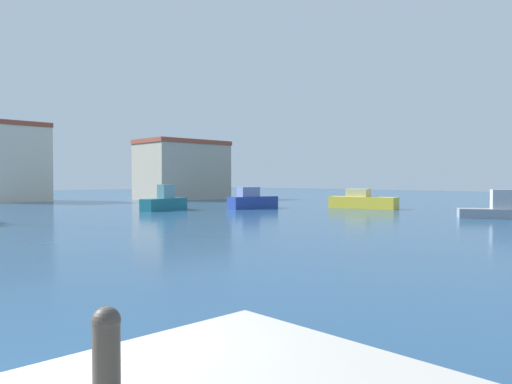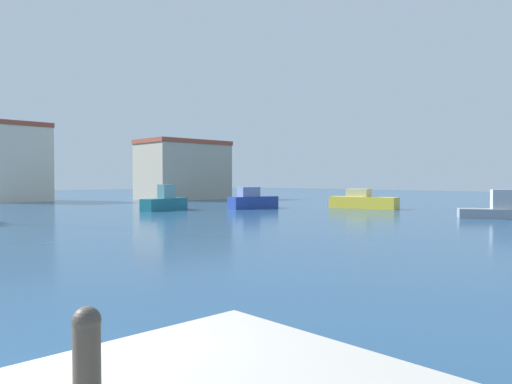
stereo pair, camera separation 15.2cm
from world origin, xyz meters
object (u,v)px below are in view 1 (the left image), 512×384
Objects in this scene: mooring_bollard at (106,349)px; motorboat_yellow_far_left at (362,201)px; motorboat_teal_near_pier at (165,202)px; motorboat_grey_outer_mooring at (498,209)px; motorboat_blue_mid_harbor at (252,201)px.

mooring_bollard is 0.11× the size of motorboat_yellow_far_left.
motorboat_teal_near_pier is 23.38m from motorboat_grey_outer_mooring.
mooring_bollard is at bearing -165.06° from motorboat_grey_outer_mooring.
motorboat_grey_outer_mooring reaches higher than motorboat_blue_mid_harbor.
motorboat_grey_outer_mooring is (4.15, -17.65, -0.07)m from motorboat_blue_mid_harbor.
motorboat_blue_mid_harbor reaches higher than motorboat_yellow_far_left.
motorboat_yellow_far_left is (12.86, -9.48, -0.04)m from motorboat_teal_near_pier.
motorboat_grey_outer_mooring is at bearing -102.07° from motorboat_yellow_far_left.
mooring_bollard is at bearing -148.93° from motorboat_yellow_far_left.
motorboat_grey_outer_mooring is 11.72m from motorboat_yellow_far_left.
motorboat_blue_mid_harbor is at bearing 44.99° from mooring_bollard.
motorboat_yellow_far_left is at bearing 77.93° from motorboat_grey_outer_mooring.
motorboat_grey_outer_mooring is (10.41, -20.94, -0.06)m from motorboat_teal_near_pier.
motorboat_blue_mid_harbor is (6.26, -3.28, 0.01)m from motorboat_teal_near_pier.
motorboat_blue_mid_harbor reaches higher than mooring_bollard.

